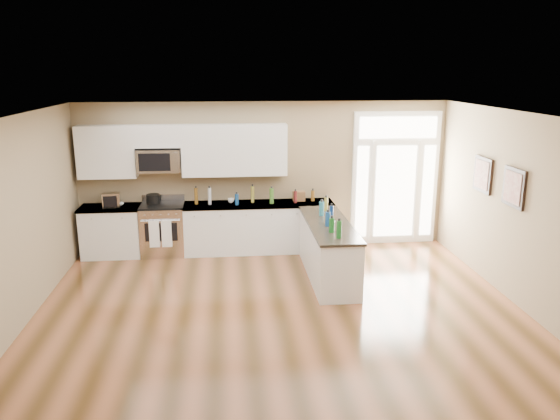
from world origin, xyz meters
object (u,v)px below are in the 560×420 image
object	(u,v)px
toaster_oven	(112,200)
peninsula_cabinet	(328,252)
stockpot	(153,198)
kitchen_range	(163,229)

from	to	relation	value
toaster_oven	peninsula_cabinet	bearing A→B (deg)	-25.78
peninsula_cabinet	stockpot	bearing A→B (deg)	152.64
stockpot	toaster_oven	world-z (taller)	toaster_oven
kitchen_range	stockpot	world-z (taller)	stockpot
kitchen_range	stockpot	distance (m)	0.60
peninsula_cabinet	kitchen_range	size ratio (longest dim) A/B	2.15
peninsula_cabinet	toaster_oven	xyz separation A→B (m)	(-3.75, 1.42, 0.64)
kitchen_range	toaster_oven	bearing A→B (deg)	-177.90
stockpot	toaster_oven	size ratio (longest dim) A/B	0.81
stockpot	toaster_oven	bearing A→B (deg)	-168.17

